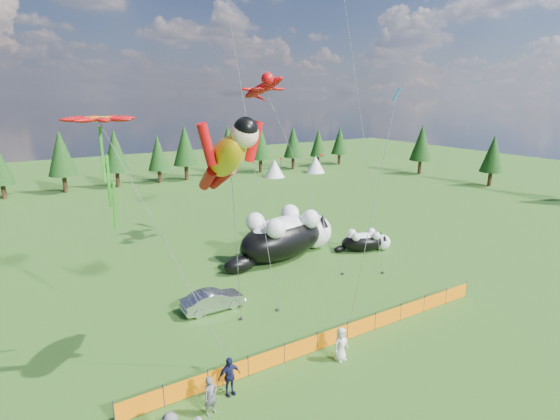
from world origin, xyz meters
The scene contains 15 objects.
ground centered at (0.00, 0.00, 0.00)m, with size 160.00×160.00×0.00m, color #16390A.
safety_fence centered at (0.00, -3.00, 0.50)m, with size 22.06×0.06×1.10m.
tree_line centered at (0.00, 45.00, 4.00)m, with size 90.00×4.00×8.00m, color black, non-canonical shape.
festival_tents centered at (11.00, 40.00, 1.40)m, with size 50.00×3.20×2.80m, color white, non-canonical shape.
cat_large centered at (4.85, 9.24, 1.86)m, with size 10.78×5.36×3.92m.
cat_small centered at (11.31, 6.99, 0.86)m, with size 4.79×3.00×1.80m.
car centered at (-3.81, 3.94, 0.64)m, with size 1.35×3.87×1.28m, color #BABBBF.
spectator_a centered at (-7.45, -4.42, 0.86)m, with size 0.63×0.41×1.72m, color #5A595E.
spectator_c centered at (-6.28, -3.70, 0.91)m, with size 1.07×0.55×1.82m, color #161A3D.
spectator_e centered at (-0.45, -4.23, 0.87)m, with size 0.85×0.56×1.75m, color silver.
superhero_kite centered at (-5.12, -1.51, 10.16)m, with size 4.95×6.15×12.60m.
gecko_kite centered at (5.84, 14.62, 13.35)m, with size 5.07×14.38×16.97m.
flower_kite centered at (-9.71, 1.31, 11.65)m, with size 6.36×5.49×12.93m.
diamond_kite_a centered at (-2.03, 4.50, 17.65)m, with size 1.95×3.54×19.69m.
diamond_kite_c centered at (4.91, -1.55, 12.29)m, with size 4.50×1.81×13.79m.
Camera 1 is at (-13.01, -18.99, 12.87)m, focal length 28.00 mm.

